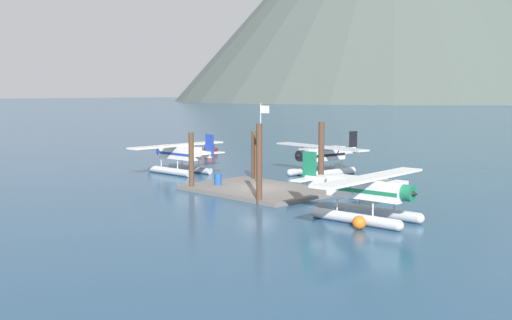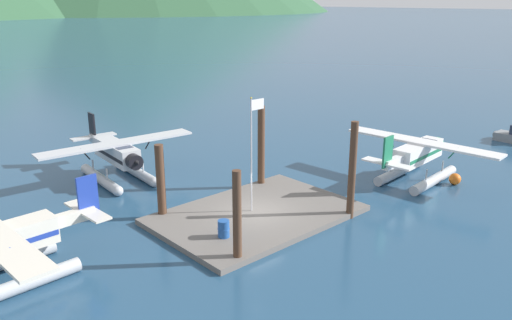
# 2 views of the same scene
# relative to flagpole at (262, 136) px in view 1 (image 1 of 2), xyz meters

# --- Properties ---
(ground_plane) EXTENTS (1200.00, 1200.00, 0.00)m
(ground_plane) POSITION_rel_flagpole_xyz_m (-0.07, -0.34, -4.27)
(ground_plane) COLOR navy
(dock_platform) EXTENTS (10.96, 7.41, 0.30)m
(dock_platform) POSITION_rel_flagpole_xyz_m (-0.07, -0.34, -4.12)
(dock_platform) COLOR #66605B
(dock_platform) RESTS_ON ground
(piling_near_left) EXTENTS (0.41, 0.41, 4.47)m
(piling_near_left) POSITION_rel_flagpole_xyz_m (-4.15, -3.54, -2.03)
(piling_near_left) COLOR #4C3323
(piling_near_left) RESTS_ON ground
(piling_near_right) EXTENTS (0.41, 0.41, 5.48)m
(piling_near_right) POSITION_rel_flagpole_xyz_m (3.72, -3.89, -1.53)
(piling_near_right) COLOR #4C3323
(piling_near_right) RESTS_ON ground
(piling_far_left) EXTENTS (0.47, 0.47, 4.23)m
(piling_far_left) POSITION_rel_flagpole_xyz_m (-4.00, 3.04, -2.15)
(piling_far_left) COLOR #4C3323
(piling_far_left) RESTS_ON ground
(piling_far_right) EXTENTS (0.45, 0.45, 5.33)m
(piling_far_right) POSITION_rel_flagpole_xyz_m (3.39, 2.99, -1.60)
(piling_far_right) COLOR #4C3323
(piling_far_right) RESTS_ON ground
(flagpole) EXTENTS (0.95, 0.10, 6.42)m
(flagpole) POSITION_rel_flagpole_xyz_m (0.00, 0.00, 0.00)
(flagpole) COLOR silver
(flagpole) RESTS_ON dock_platform
(fuel_drum) EXTENTS (0.62, 0.62, 0.88)m
(fuel_drum) POSITION_rel_flagpole_xyz_m (-3.35, -1.54, -3.53)
(fuel_drum) COLOR #1E4C99
(fuel_drum) RESTS_ON dock_platform
(mooring_buoy) EXTENTS (0.77, 0.77, 0.77)m
(mooring_buoy) POSITION_rel_flagpole_xyz_m (13.05, -5.22, -3.88)
(mooring_buoy) COLOR orange
(mooring_buoy) RESTS_ON ground
(seaplane_white_stbd_aft) EXTENTS (7.97, 10.48, 3.84)m
(seaplane_white_stbd_aft) POSITION_rel_flagpole_xyz_m (11.95, -3.04, -2.69)
(seaplane_white_stbd_aft) COLOR #B7BABF
(seaplane_white_stbd_aft) RESTS_ON ground
(seaplane_silver_bow_left) EXTENTS (10.48, 7.97, 3.84)m
(seaplane_silver_bow_left) POSITION_rel_flagpole_xyz_m (-2.73, 10.42, -2.69)
(seaplane_silver_bow_left) COLOR #B7BABF
(seaplane_silver_bow_left) RESTS_ON ground
(seaplane_cream_port_fwd) EXTENTS (7.98, 10.45, 3.84)m
(seaplane_cream_port_fwd) POSITION_rel_flagpole_xyz_m (-12.78, 1.79, -2.69)
(seaplane_cream_port_fwd) COLOR #B7BABF
(seaplane_cream_port_fwd) RESTS_ON ground
(boat_red_open_west) EXTENTS (3.89, 4.16, 1.50)m
(boat_red_open_west) POSITION_rel_flagpole_xyz_m (-23.83, 14.49, -3.78)
(boat_red_open_west) COLOR #B2231E
(boat_red_open_west) RESTS_ON ground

